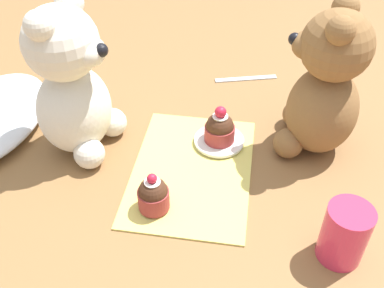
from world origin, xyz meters
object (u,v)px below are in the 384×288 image
object	(u,v)px
teddy_bear_tan	(324,88)
cupcake_near_tan_bear	(220,129)
teddy_bear_cream	(72,85)
saucer_plate	(219,140)
cupcake_near_cream_bear	(153,195)
teaspoon	(246,78)
juice_glass	(345,234)

from	to	relation	value
teddy_bear_tan	cupcake_near_tan_bear	xyz separation A→B (m)	(-0.03, 0.15, -0.08)
teddy_bear_cream	saucer_plate	distance (m)	0.25
cupcake_near_cream_bear	saucer_plate	distance (m)	0.18
teddy_bear_cream	teaspoon	bearing A→B (deg)	-37.32
teddy_bear_cream	cupcake_near_cream_bear	distance (m)	0.21
teddy_bear_cream	teddy_bear_tan	world-z (taller)	teddy_bear_cream
teddy_bear_cream	teddy_bear_tan	distance (m)	0.38
teddy_bear_tan	saucer_plate	size ratio (longest dim) A/B	2.94
teaspoon	cupcake_near_cream_bear	bearing A→B (deg)	57.31
teddy_bear_cream	juice_glass	size ratio (longest dim) A/B	2.97
teddy_bear_tan	teaspoon	distance (m)	0.25
teddy_bear_cream	saucer_plate	size ratio (longest dim) A/B	3.03
teddy_bear_cream	teaspoon	size ratio (longest dim) A/B	2.02
cupcake_near_cream_bear	juice_glass	distance (m)	0.26
teddy_bear_tan	cupcake_near_tan_bear	size ratio (longest dim) A/B	3.70
cupcake_near_cream_bear	cupcake_near_tan_bear	bearing A→B (deg)	-26.18
teaspoon	juice_glass	bearing A→B (deg)	93.92
juice_glass	saucer_plate	bearing A→B (deg)	42.51
cupcake_near_cream_bear	teaspoon	bearing A→B (deg)	-16.64
teddy_bear_tan	cupcake_near_cream_bear	distance (m)	0.31
teddy_bear_tan	juice_glass	size ratio (longest dim) A/B	2.89
teddy_bear_cream	teddy_bear_tan	size ratio (longest dim) A/B	1.03
saucer_plate	teddy_bear_cream	bearing A→B (deg)	98.71
cupcake_near_cream_bear	juice_glass	size ratio (longest dim) A/B	0.75
cupcake_near_cream_bear	saucer_plate	world-z (taller)	cupcake_near_cream_bear
teddy_bear_tan	juice_glass	world-z (taller)	teddy_bear_tan
juice_glass	cupcake_near_tan_bear	bearing A→B (deg)	42.51
teddy_bear_cream	saucer_plate	xyz separation A→B (m)	(0.03, -0.22, -0.11)
teddy_bear_tan	cupcake_near_cream_bear	bearing A→B (deg)	-41.27
teddy_bear_cream	cupcake_near_cream_bear	size ratio (longest dim) A/B	3.97
juice_glass	teaspoon	distance (m)	0.43
teaspoon	cupcake_near_tan_bear	bearing A→B (deg)	65.17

